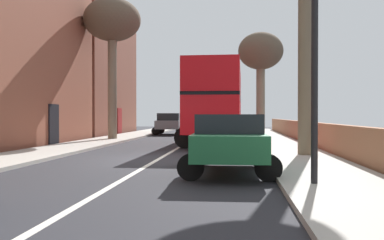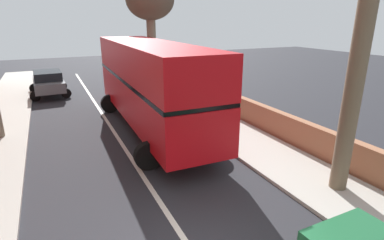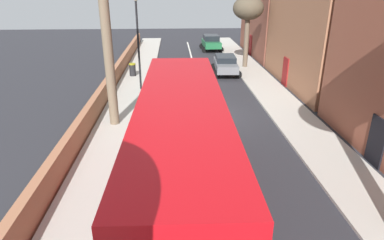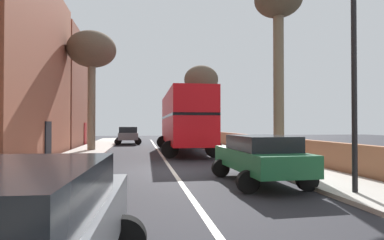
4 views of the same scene
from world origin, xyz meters
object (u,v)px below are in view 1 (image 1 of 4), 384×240
parked_car_green_right_0 (229,139)px  lamppost_right (315,6)px  double_decker_bus (218,100)px  street_tree_left_2 (112,24)px  street_tree_right_1 (261,54)px  parked_car_grey_left_4 (170,123)px

parked_car_green_right_0 → lamppost_right: (1.80, -2.17, 2.90)m
double_decker_bus → street_tree_left_2: bearing=164.8°
double_decker_bus → street_tree_right_1: 9.55m
parked_car_green_right_0 → street_tree_right_1: 20.91m
parked_car_grey_left_4 → street_tree_left_2: size_ratio=0.52×
double_decker_bus → parked_car_grey_left_4: 10.66m
double_decker_bus → parked_car_green_right_0: bearing=-86.1°
street_tree_right_1 → lamppost_right: (-0.25, -22.33, -2.29)m
parked_car_green_right_0 → street_tree_right_1: street_tree_right_1 is taller
double_decker_bus → parked_car_grey_left_4: double_decker_bus is taller
lamppost_right → parked_car_green_right_0: bearing=129.6°
lamppost_right → parked_car_grey_left_4: bearing=106.0°
double_decker_bus → lamppost_right: (2.60, -14.02, 1.45)m
parked_car_grey_left_4 → street_tree_right_1: bearing=-11.1°
parked_car_grey_left_4 → street_tree_left_2: street_tree_left_2 is taller
parked_car_grey_left_4 → parked_car_green_right_0: bearing=-76.9°
parked_car_green_right_0 → street_tree_left_2: bearing=118.2°
street_tree_left_2 → street_tree_right_1: bearing=35.0°
parked_car_grey_left_4 → street_tree_right_1: (7.05, -1.38, 5.13)m
parked_car_green_right_0 → parked_car_grey_left_4: bearing=103.1°
double_decker_bus → parked_car_green_right_0: size_ratio=2.49×
double_decker_bus → parked_car_green_right_0: 11.96m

